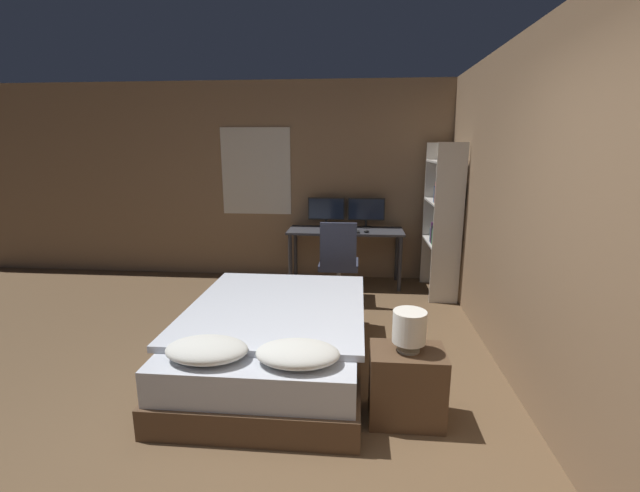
# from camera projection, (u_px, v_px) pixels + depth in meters

# --- Properties ---
(ground_plane) EXTENTS (20.00, 20.00, 0.00)m
(ground_plane) POSITION_uv_depth(u_px,v_px,m) (268.00, 483.00, 2.40)
(ground_plane) COLOR brown
(wall_back) EXTENTS (12.00, 0.08, 2.70)m
(wall_back) POSITION_uv_depth(u_px,v_px,m) (324.00, 182.00, 5.93)
(wall_back) COLOR #8E7051
(wall_back) RESTS_ON ground_plane
(wall_side_right) EXTENTS (0.06, 12.00, 2.70)m
(wall_side_right) POSITION_uv_depth(u_px,v_px,m) (517.00, 210.00, 3.39)
(wall_side_right) COLOR #8E7051
(wall_side_right) RESTS_ON ground_plane
(bed) EXTENTS (1.47, 2.05, 0.60)m
(bed) POSITION_uv_depth(u_px,v_px,m) (275.00, 339.00, 3.59)
(bed) COLOR brown
(bed) RESTS_ON ground_plane
(nightstand) EXTENTS (0.50, 0.35, 0.51)m
(nightstand) POSITION_uv_depth(u_px,v_px,m) (406.00, 385.00, 2.91)
(nightstand) COLOR brown
(nightstand) RESTS_ON ground_plane
(bedside_lamp) EXTENTS (0.22, 0.22, 0.28)m
(bedside_lamp) POSITION_uv_depth(u_px,v_px,m) (409.00, 327.00, 2.81)
(bedside_lamp) COLOR gray
(bedside_lamp) RESTS_ON nightstand
(desk) EXTENTS (1.52, 0.58, 0.75)m
(desk) POSITION_uv_depth(u_px,v_px,m) (345.00, 237.00, 5.71)
(desk) COLOR #38383D
(desk) RESTS_ON ground_plane
(monitor_left) EXTENTS (0.50, 0.16, 0.40)m
(monitor_left) POSITION_uv_depth(u_px,v_px,m) (326.00, 210.00, 5.84)
(monitor_left) COLOR black
(monitor_left) RESTS_ON desk
(monitor_right) EXTENTS (0.50, 0.16, 0.40)m
(monitor_right) POSITION_uv_depth(u_px,v_px,m) (366.00, 211.00, 5.80)
(monitor_right) COLOR black
(monitor_right) RESTS_ON desk
(keyboard) EXTENTS (0.37, 0.13, 0.02)m
(keyboard) POSITION_uv_depth(u_px,v_px,m) (345.00, 232.00, 5.51)
(keyboard) COLOR black
(keyboard) RESTS_ON desk
(computer_mouse) EXTENTS (0.07, 0.05, 0.04)m
(computer_mouse) POSITION_uv_depth(u_px,v_px,m) (366.00, 231.00, 5.49)
(computer_mouse) COLOR black
(computer_mouse) RESTS_ON desk
(office_chair) EXTENTS (0.52, 0.52, 0.99)m
(office_chair) POSITION_uv_depth(u_px,v_px,m) (339.00, 269.00, 5.13)
(office_chair) COLOR black
(office_chair) RESTS_ON ground_plane
(bookshelf) EXTENTS (0.34, 0.81, 1.89)m
(bookshelf) POSITION_uv_depth(u_px,v_px,m) (443.00, 215.00, 5.22)
(bookshelf) COLOR beige
(bookshelf) RESTS_ON ground_plane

